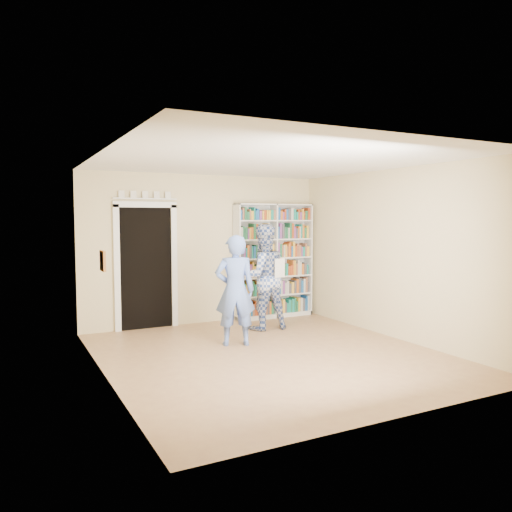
% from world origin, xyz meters
% --- Properties ---
extents(floor, '(5.00, 5.00, 0.00)m').
position_xyz_m(floor, '(0.00, 0.00, 0.00)').
color(floor, '#926647').
rests_on(floor, ground).
extents(ceiling, '(5.00, 5.00, 0.00)m').
position_xyz_m(ceiling, '(0.00, 0.00, 2.70)').
color(ceiling, white).
rests_on(ceiling, wall_back).
extents(wall_back, '(4.50, 0.00, 4.50)m').
position_xyz_m(wall_back, '(0.00, 2.50, 1.35)').
color(wall_back, beige).
rests_on(wall_back, floor).
extents(wall_left, '(0.00, 5.00, 5.00)m').
position_xyz_m(wall_left, '(-2.25, 0.00, 1.35)').
color(wall_left, beige).
rests_on(wall_left, floor).
extents(wall_right, '(0.00, 5.00, 5.00)m').
position_xyz_m(wall_right, '(2.25, 0.00, 1.35)').
color(wall_right, beige).
rests_on(wall_right, floor).
extents(bookshelf, '(1.59, 0.30, 2.19)m').
position_xyz_m(bookshelf, '(1.35, 2.34, 1.11)').
color(bookshelf, white).
rests_on(bookshelf, floor).
extents(doorway, '(1.10, 0.08, 2.43)m').
position_xyz_m(doorway, '(-1.10, 2.48, 1.18)').
color(doorway, black).
rests_on(doorway, floor).
extents(wall_art, '(0.03, 0.25, 0.25)m').
position_xyz_m(wall_art, '(-2.23, 0.20, 1.40)').
color(wall_art, brown).
rests_on(wall_art, wall_left).
extents(man_blue, '(0.70, 0.57, 1.67)m').
position_xyz_m(man_blue, '(-0.21, 0.74, 0.83)').
color(man_blue, '#5F7FD3').
rests_on(man_blue, floor).
extents(man_plaid, '(0.93, 0.75, 1.81)m').
position_xyz_m(man_plaid, '(0.67, 1.51, 0.91)').
color(man_plaid, '#2F4990').
rests_on(man_plaid, floor).
extents(paper_sheet, '(0.22, 0.06, 0.32)m').
position_xyz_m(paper_sheet, '(0.85, 1.23, 1.08)').
color(paper_sheet, white).
rests_on(paper_sheet, man_plaid).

